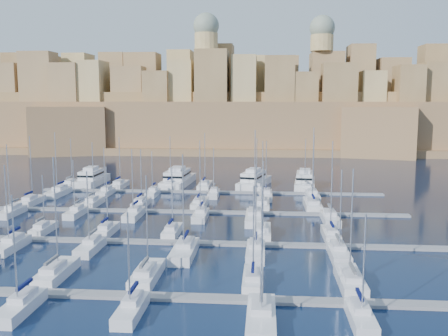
# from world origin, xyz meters

# --- Properties ---
(ground) EXTENTS (600.00, 600.00, 0.00)m
(ground) POSITION_xyz_m (0.00, 0.00, 0.00)
(ground) COLOR black
(ground) RESTS_ON ground
(pontoon_near) EXTENTS (84.00, 2.00, 0.40)m
(pontoon_near) POSITION_xyz_m (0.00, -34.00, 0.20)
(pontoon_near) COLOR slate
(pontoon_near) RESTS_ON ground
(pontoon_mid_near) EXTENTS (84.00, 2.00, 0.40)m
(pontoon_mid_near) POSITION_xyz_m (0.00, -12.00, 0.20)
(pontoon_mid_near) COLOR slate
(pontoon_mid_near) RESTS_ON ground
(pontoon_mid_far) EXTENTS (84.00, 2.00, 0.40)m
(pontoon_mid_far) POSITION_xyz_m (0.00, 10.00, 0.20)
(pontoon_mid_far) COLOR slate
(pontoon_mid_far) RESTS_ON ground
(pontoon_far) EXTENTS (84.00, 2.00, 0.40)m
(pontoon_far) POSITION_xyz_m (0.00, 32.00, 0.20)
(pontoon_far) COLOR slate
(pontoon_far) RESTS_ON ground
(sailboat_2) EXTENTS (2.81, 9.37, 15.87)m
(sailboat_2) POSITION_xyz_m (-13.00, -28.43, 0.76)
(sailboat_2) COLOR silver
(sailboat_2) RESTS_ON ground
(sailboat_3) EXTENTS (2.85, 9.49, 13.66)m
(sailboat_3) POSITION_xyz_m (-1.18, -28.37, 0.74)
(sailboat_3) COLOR silver
(sailboat_3) RESTS_ON ground
(sailboat_4) EXTENTS (2.45, 8.18, 12.69)m
(sailboat_4) POSITION_xyz_m (12.27, -29.01, 0.73)
(sailboat_4) COLOR silver
(sailboat_4) RESTS_ON ground
(sailboat_5) EXTENTS (2.86, 9.54, 14.80)m
(sailboat_5) POSITION_xyz_m (24.17, -28.35, 0.75)
(sailboat_5) COLOR silver
(sailboat_5) RESTS_ON ground
(sailboat_8) EXTENTS (2.51, 8.35, 13.29)m
(sailboat_8) POSITION_xyz_m (-12.43, -39.07, 0.73)
(sailboat_8) COLOR silver
(sailboat_8) RESTS_ON ground
(sailboat_9) EXTENTS (2.32, 7.72, 11.63)m
(sailboat_9) POSITION_xyz_m (-0.38, -38.76, 0.71)
(sailboat_9) COLOR silver
(sailboat_9) RESTS_ON ground
(sailboat_10) EXTENTS (2.93, 9.75, 14.87)m
(sailboat_10) POSITION_xyz_m (13.36, -39.76, 0.76)
(sailboat_10) COLOR silver
(sailboat_10) RESTS_ON ground
(sailboat_11) EXTENTS (2.29, 7.63, 11.85)m
(sailboat_11) POSITION_xyz_m (23.51, -38.72, 0.71)
(sailboat_11) COLOR silver
(sailboat_11) RESTS_ON ground
(sailboat_13) EXTENTS (2.20, 7.35, 10.29)m
(sailboat_13) POSITION_xyz_m (-24.28, -7.42, 0.70)
(sailboat_13) COLOR silver
(sailboat_13) RESTS_ON ground
(sailboat_14) EXTENTS (2.30, 7.68, 11.85)m
(sailboat_14) POSITION_xyz_m (-13.16, -7.26, 0.71)
(sailboat_14) COLOR silver
(sailboat_14) RESTS_ON ground
(sailboat_15) EXTENTS (2.36, 7.88, 11.85)m
(sailboat_15) POSITION_xyz_m (-1.92, -7.16, 0.72)
(sailboat_15) COLOR silver
(sailboat_15) RESTS_ON ground
(sailboat_16) EXTENTS (2.72, 9.07, 12.96)m
(sailboat_16) POSITION_xyz_m (13.31, -6.58, 0.73)
(sailboat_16) COLOR silver
(sailboat_16) RESTS_ON ground
(sailboat_17) EXTENTS (2.47, 8.22, 12.02)m
(sailboat_17) POSITION_xyz_m (24.53, -7.00, 0.72)
(sailboat_17) COLOR silver
(sailboat_17) RESTS_ON ground
(sailboat_19) EXTENTS (2.61, 8.70, 13.45)m
(sailboat_19) POSITION_xyz_m (-24.96, -17.24, 0.74)
(sailboat_19) COLOR silver
(sailboat_19) RESTS_ON ground
(sailboat_20) EXTENTS (2.48, 8.27, 12.62)m
(sailboat_20) POSITION_xyz_m (-12.53, -17.03, 0.72)
(sailboat_20) COLOR silver
(sailboat_20) RESTS_ON ground
(sailboat_21) EXTENTS (3.13, 10.43, 15.36)m
(sailboat_21) POSITION_xyz_m (1.95, -18.09, 0.77)
(sailboat_21) COLOR silver
(sailboat_21) RESTS_ON ground
(sailboat_22) EXTENTS (2.69, 8.95, 13.91)m
(sailboat_22) POSITION_xyz_m (12.36, -17.36, 0.74)
(sailboat_22) COLOR silver
(sailboat_22) RESTS_ON ground
(sailboat_23) EXTENTS (2.60, 8.67, 13.28)m
(sailboat_23) POSITION_xyz_m (24.35, -17.22, 0.73)
(sailboat_23) COLOR silver
(sailboat_23) RESTS_ON ground
(sailboat_24) EXTENTS (2.63, 8.77, 15.22)m
(sailboat_24) POSITION_xyz_m (-37.31, 15.28, 0.75)
(sailboat_24) COLOR silver
(sailboat_24) RESTS_ON ground
(sailboat_25) EXTENTS (2.53, 8.44, 14.02)m
(sailboat_25) POSITION_xyz_m (-23.40, 15.11, 0.74)
(sailboat_25) COLOR silver
(sailboat_25) RESTS_ON ground
(sailboat_26) EXTENTS (2.56, 8.53, 12.61)m
(sailboat_26) POSITION_xyz_m (-12.86, 15.16, 0.73)
(sailboat_26) COLOR silver
(sailboat_26) RESTS_ON ground
(sailboat_27) EXTENTS (2.90, 9.67, 14.51)m
(sailboat_27) POSITION_xyz_m (-0.21, 15.72, 0.75)
(sailboat_27) COLOR silver
(sailboat_27) RESTS_ON ground
(sailboat_28) EXTENTS (2.98, 9.94, 14.45)m
(sailboat_28) POSITION_xyz_m (13.11, 15.85, 0.75)
(sailboat_28) COLOR silver
(sailboat_28) RESTS_ON ground
(sailboat_29) EXTENTS (3.26, 10.85, 17.35)m
(sailboat_29) POSITION_xyz_m (23.68, 16.30, 0.79)
(sailboat_29) COLOR silver
(sailboat_29) RESTS_ON ground
(sailboat_30) EXTENTS (2.55, 8.51, 14.45)m
(sailboat_30) POSITION_xyz_m (-36.40, 4.85, 0.74)
(sailboat_30) COLOR silver
(sailboat_30) RESTS_ON ground
(sailboat_31) EXTENTS (2.34, 7.81, 11.48)m
(sailboat_31) POSITION_xyz_m (-23.43, 5.20, 0.71)
(sailboat_31) COLOR silver
(sailboat_31) RESTS_ON ground
(sailboat_32) EXTENTS (2.59, 8.63, 13.74)m
(sailboat_32) POSITION_xyz_m (-11.66, 4.79, 0.74)
(sailboat_32) COLOR silver
(sailboat_32) RESTS_ON ground
(sailboat_33) EXTENTS (2.53, 8.44, 14.40)m
(sailboat_33) POSITION_xyz_m (1.37, 4.89, 0.74)
(sailboat_33) COLOR silver
(sailboat_33) RESTS_ON ground
(sailboat_34) EXTENTS (3.30, 10.99, 17.55)m
(sailboat_34) POSITION_xyz_m (11.76, 3.63, 0.79)
(sailboat_34) COLOR silver
(sailboat_34) RESTS_ON ground
(sailboat_35) EXTENTS (2.87, 9.57, 15.54)m
(sailboat_35) POSITION_xyz_m (25.86, 4.33, 0.76)
(sailboat_35) COLOR silver
(sailboat_35) RESTS_ON ground
(sailboat_36) EXTENTS (2.73, 9.11, 13.11)m
(sailboat_36) POSITION_xyz_m (-37.11, 37.44, 0.74)
(sailboat_36) COLOR silver
(sailboat_36) RESTS_ON ground
(sailboat_37) EXTENTS (2.77, 9.22, 13.47)m
(sailboat_37) POSITION_xyz_m (-24.15, 37.50, 0.74)
(sailboat_37) COLOR silver
(sailboat_37) RESTS_ON ground
(sailboat_38) EXTENTS (2.76, 9.19, 13.80)m
(sailboat_38) POSITION_xyz_m (-10.78, 37.48, 0.74)
(sailboat_38) COLOR silver
(sailboat_38) RESTS_ON ground
(sailboat_39) EXTENTS (3.00, 9.99, 14.62)m
(sailboat_39) POSITION_xyz_m (-1.84, 37.87, 0.76)
(sailboat_39) COLOR silver
(sailboat_39) RESTS_ON ground
(sailboat_40) EXTENTS (2.58, 8.59, 13.37)m
(sailboat_40) POSITION_xyz_m (11.51, 37.19, 0.73)
(sailboat_40) COLOR silver
(sailboat_40) RESTS_ON ground
(sailboat_41) EXTENTS (2.56, 8.53, 13.27)m
(sailboat_41) POSITION_xyz_m (23.71, 37.15, 0.73)
(sailboat_41) COLOR silver
(sailboat_41) RESTS_ON ground
(sailboat_42) EXTENTS (3.11, 10.36, 15.46)m
(sailboat_42) POSITION_xyz_m (-35.77, 25.94, 0.77)
(sailboat_42) COLOR silver
(sailboat_42) RESTS_ON ground
(sailboat_43) EXTENTS (2.43, 8.09, 11.83)m
(sailboat_43) POSITION_xyz_m (-24.48, 27.06, 0.72)
(sailboat_43) COLOR silver
(sailboat_43) RESTS_ON ground
(sailboat_44) EXTENTS (2.29, 7.63, 11.02)m
(sailboat_44) POSITION_xyz_m (-13.01, 27.28, 0.71)
(sailboat_44) COLOR silver
(sailboat_44) RESTS_ON ground
(sailboat_45) EXTENTS (2.32, 7.72, 11.97)m
(sailboat_45) POSITION_xyz_m (1.63, 27.24, 0.72)
(sailboat_45) COLOR silver
(sailboat_45) RESTS_ON ground
(sailboat_46) EXTENTS (2.94, 9.79, 13.73)m
(sailboat_46) POSITION_xyz_m (13.87, 26.23, 0.75)
(sailboat_46) COLOR silver
(sailboat_46) RESTS_ON ground
(sailboat_47) EXTENTS (2.83, 9.43, 15.10)m
(sailboat_47) POSITION_xyz_m (24.64, 26.40, 0.76)
(sailboat_47) COLOR silver
(sailboat_47) RESTS_ON ground
(motor_yacht_a) EXTENTS (4.87, 16.19, 5.25)m
(motor_yacht_a) POSITION_xyz_m (-32.89, 41.28, 1.73)
(motor_yacht_a) COLOR silver
(motor_yacht_a) RESTS_ON ground
(motor_yacht_b) EXTENTS (7.13, 19.63, 5.25)m
(motor_yacht_b) POSITION_xyz_m (-9.67, 42.75, 1.73)
(motor_yacht_b) COLOR silver
(motor_yacht_b) RESTS_ON ground
(motor_yacht_c) EXTENTS (9.21, 17.70, 5.25)m
(motor_yacht_c) POSITION_xyz_m (10.76, 41.66, 1.73)
(motor_yacht_c) COLOR silver
(motor_yacht_c) RESTS_ON ground
(motor_yacht_d) EXTENTS (6.40, 16.84, 5.25)m
(motor_yacht_d) POSITION_xyz_m (24.00, 41.41, 1.73)
(motor_yacht_d) COLOR silver
(motor_yacht_d) RESTS_ON ground
(fortified_city) EXTENTS (460.00, 108.95, 59.52)m
(fortified_city) POSITION_xyz_m (-0.19, 155.26, 14.74)
(fortified_city) COLOR brown
(fortified_city) RESTS_ON ground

